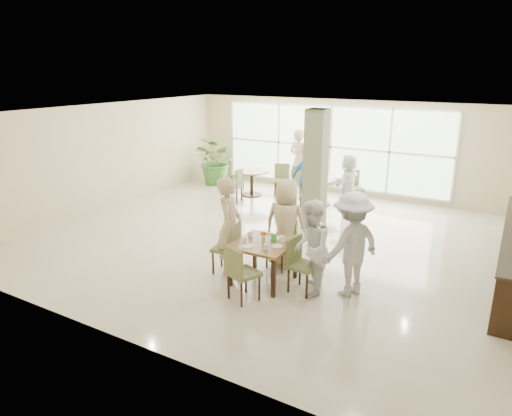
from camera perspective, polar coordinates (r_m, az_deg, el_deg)
The scene contains 19 objects.
ground at distance 10.16m, azimuth 2.43°, elevation -4.04°, with size 10.00×10.00×0.00m, color beige.
room_shell at distance 9.68m, azimuth 2.55°, elevation 5.40°, with size 10.00×10.00×10.00m.
window_bank at distance 13.94m, azimuth 9.31°, elevation 7.55°, with size 7.00×0.04×7.00m.
column at distance 10.64m, azimuth 7.46°, elevation 4.68°, with size 0.45×0.45×2.80m, color #5F6A49.
main_table at distance 8.01m, azimuth 0.95°, elevation -4.91°, with size 1.01×1.01×0.75m.
round_table_left at distance 13.59m, azimuth -0.55°, elevation 3.89°, with size 1.01×1.01×0.75m.
round_table_right at distance 12.74m, azimuth 8.02°, elevation 2.90°, with size 1.09×1.09×0.75m.
chairs_main_table at distance 8.08m, azimuth 0.90°, elevation -6.16°, with size 2.09×1.97×0.95m.
chairs_table_left at distance 13.58m, azimuth -0.71°, elevation 3.54°, with size 2.23×1.88×0.95m.
chairs_table_right at distance 12.75m, azimuth 8.19°, elevation 2.45°, with size 2.17×1.90×0.95m.
tabletop_clutter at distance 7.93m, azimuth 0.97°, elevation -3.98°, with size 0.77×0.79×0.21m.
potted_plant at distance 14.91m, azimuth -4.91°, elevation 5.87°, with size 1.39×1.39×1.54m, color #3A6F2C.
teen_left at distance 8.33m, azimuth -3.33°, elevation -2.24°, with size 0.66×0.44×1.82m, color tan.
teen_far at distance 8.62m, azimuth 3.78°, elevation -1.93°, with size 0.84×0.46×1.72m, color tan.
teen_right at distance 7.61m, azimuth 6.82°, elevation -5.02°, with size 0.79×0.62×1.63m, color white.
teen_standing at distance 7.67m, azimuth 11.84°, elevation -4.48°, with size 1.15×0.66×1.78m, color #AFB0B2.
adult_a at distance 12.00m, azimuth 6.34°, elevation 3.54°, with size 1.02×0.58×1.74m, color #3F86BE.
adult_b at distance 12.38m, azimuth 11.42°, elevation 3.18°, with size 1.40×0.60×1.51m, color white.
adult_standing at distance 13.78m, azimuth 5.40°, elevation 5.80°, with size 0.71×0.47×1.96m, color tan.
Camera 1 is at (4.38, -8.40, 3.67)m, focal length 32.00 mm.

